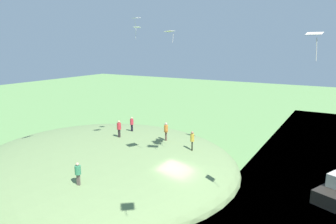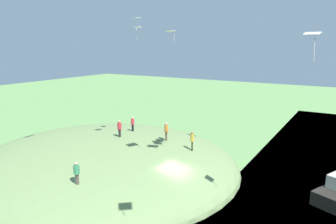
% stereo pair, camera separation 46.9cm
% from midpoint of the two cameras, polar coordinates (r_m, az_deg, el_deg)
% --- Properties ---
extents(ground_plane, '(160.00, 160.00, 0.00)m').
position_cam_midpoint_polar(ground_plane, '(25.99, 1.11, -14.56)').
color(ground_plane, '#649251').
extents(grass_hill, '(26.74, 25.44, 5.50)m').
position_cam_midpoint_polar(grass_hill, '(32.06, -12.01, -9.52)').
color(grass_hill, '#6F8A54').
rests_on(grass_hill, ground_plane).
extents(person_on_hilltop, '(0.45, 0.45, 1.71)m').
position_cam_midpoint_polar(person_on_hilltop, '(31.15, -9.42, -2.69)').
color(person_on_hilltop, '#32292A').
rests_on(person_on_hilltop, grass_hill).
extents(person_watching_kites, '(0.41, 0.41, 1.58)m').
position_cam_midpoint_polar(person_watching_kites, '(33.59, -7.07, -1.89)').
color(person_watching_kites, black).
rests_on(person_watching_kites, grass_hill).
extents(person_walking_path, '(0.52, 0.52, 1.67)m').
position_cam_midpoint_polar(person_walking_path, '(23.07, -16.79, -10.33)').
color(person_walking_path, brown).
rests_on(person_walking_path, grass_hill).
extents(person_with_child, '(0.47, 0.47, 1.84)m').
position_cam_midpoint_polar(person_with_child, '(28.96, 4.00, -4.82)').
color(person_with_child, black).
rests_on(person_with_child, grass_hill).
extents(person_near_shore, '(0.40, 0.40, 1.83)m').
position_cam_midpoint_polar(person_near_shore, '(30.63, -0.82, -3.17)').
color(person_near_shore, brown).
rests_on(person_near_shore, grass_hill).
extents(kite_1, '(0.86, 0.74, 1.12)m').
position_cam_midpoint_polar(kite_1, '(29.11, -6.37, 16.67)').
color(kite_1, white).
extents(kite_4, '(0.84, 1.18, 1.28)m').
position_cam_midpoint_polar(kite_4, '(34.96, -0.10, 14.55)').
color(kite_4, white).
extents(kite_8, '(0.81, 0.64, 1.35)m').
position_cam_midpoint_polar(kite_8, '(35.53, -6.13, 15.10)').
color(kite_8, white).
extents(kite_9, '(0.89, 0.66, 1.56)m').
position_cam_midpoint_polar(kite_9, '(18.83, 24.66, 12.70)').
color(kite_9, silver).
extents(mooring_post, '(0.14, 0.14, 0.92)m').
position_cam_midpoint_polar(mooring_post, '(26.86, 9.02, -12.71)').
color(mooring_post, brown).
rests_on(mooring_post, ground_plane).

